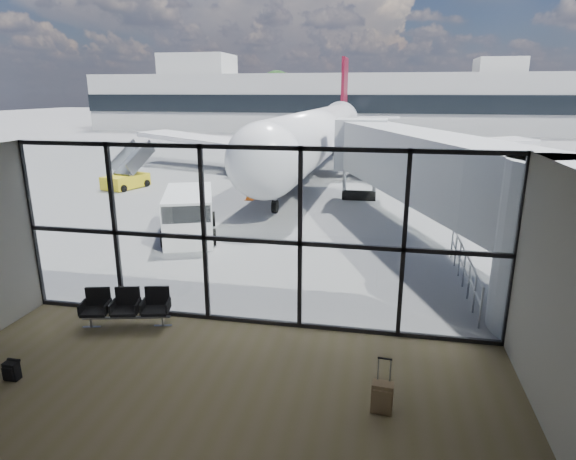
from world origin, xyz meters
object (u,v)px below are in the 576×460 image
(suitcase, at_px, (382,397))
(service_van, at_px, (189,214))
(seating_row, at_px, (127,305))
(airliner, at_px, (320,134))
(belt_loader, at_px, (275,183))
(mobile_stairs, at_px, (127,179))
(backpack, at_px, (11,371))

(suitcase, bearing_deg, service_van, 133.40)
(seating_row, relative_size, service_van, 0.47)
(suitcase, bearing_deg, seating_row, 165.27)
(suitcase, xyz_separation_m, service_van, (-7.70, 9.83, 0.62))
(seating_row, relative_size, airliner, 0.06)
(belt_loader, bearing_deg, suitcase, -64.16)
(service_van, distance_m, mobile_stairs, 11.79)
(belt_loader, xyz_separation_m, mobile_stairs, (-9.15, -0.44, -0.02))
(belt_loader, bearing_deg, service_van, -91.01)
(backpack, height_order, suitcase, suitcase)
(suitcase, distance_m, service_van, 12.50)
(suitcase, bearing_deg, airliner, 105.09)
(backpack, bearing_deg, mobile_stairs, 113.28)
(suitcase, height_order, service_van, service_van)
(airliner, bearing_deg, mobile_stairs, -138.52)
(suitcase, xyz_separation_m, mobile_stairs, (-15.39, 18.75, 0.21))
(suitcase, height_order, mobile_stairs, mobile_stairs)
(belt_loader, bearing_deg, backpack, -85.60)
(suitcase, distance_m, mobile_stairs, 24.26)
(airliner, xyz_separation_m, service_van, (-2.96, -17.73, -1.77))
(seating_row, height_order, airliner, airliner)
(seating_row, bearing_deg, service_van, 87.05)
(backpack, distance_m, suitcase, 7.42)
(airliner, bearing_deg, service_van, -97.60)
(seating_row, distance_m, mobile_stairs, 18.79)
(backpack, distance_m, mobile_stairs, 20.73)
(seating_row, height_order, belt_loader, belt_loader)
(suitcase, relative_size, belt_loader, 0.28)
(mobile_stairs, bearing_deg, suitcase, -34.13)
(airliner, distance_m, belt_loader, 8.78)
(backpack, xyz_separation_m, belt_loader, (1.17, 19.57, 0.35))
(belt_loader, bearing_deg, airliner, 87.65)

